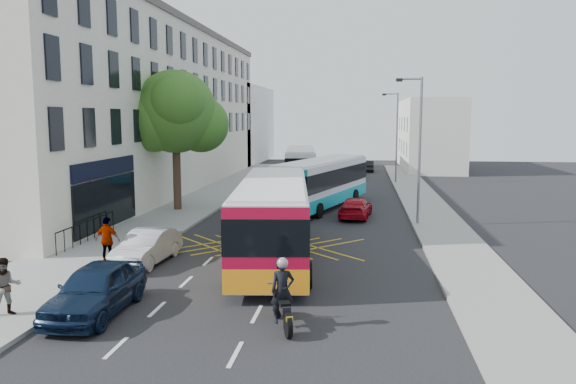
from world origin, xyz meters
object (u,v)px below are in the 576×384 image
(parked_car_silver, at_px, (147,247))
(parked_car_blue, at_px, (96,289))
(lamp_near, at_px, (418,143))
(pedestrian_near, at_px, (6,287))
(bus_near, at_px, (273,218))
(distant_car_grey, at_px, (317,166))
(bus_mid, at_px, (322,182))
(pedestrian_far, at_px, (108,240))
(street_tree, at_px, (175,113))
(lamp_far, at_px, (396,133))
(distant_car_dark, at_px, (368,166))
(distant_car_silver, at_px, (355,167))
(red_hatchback, at_px, (356,208))
(motorbike, at_px, (282,295))
(bus_far, at_px, (301,164))

(parked_car_silver, bearing_deg, parked_car_blue, -78.98)
(lamp_near, relative_size, pedestrian_near, 4.55)
(bus_near, distance_m, distant_car_grey, 39.14)
(lamp_near, distance_m, bus_mid, 8.51)
(parked_car_silver, distance_m, pedestrian_far, 1.59)
(street_tree, height_order, lamp_far, street_tree)
(lamp_near, height_order, distant_car_dark, lamp_near)
(distant_car_dark, bearing_deg, distant_car_silver, 61.39)
(distant_car_silver, bearing_deg, pedestrian_far, 71.55)
(parked_car_blue, distance_m, red_hatchback, 19.36)
(street_tree, xyz_separation_m, parked_car_silver, (2.91, -12.60, -5.60))
(parked_car_silver, height_order, pedestrian_far, pedestrian_far)
(parked_car_silver, relative_size, distant_car_silver, 1.00)
(motorbike, xyz_separation_m, distant_car_grey, (-2.60, 46.70, -0.36))
(parked_car_silver, bearing_deg, bus_mid, 72.39)
(bus_near, xyz_separation_m, pedestrian_near, (-6.76, -8.08, -0.76))
(parked_car_blue, xyz_separation_m, pedestrian_far, (-2.10, 5.33, 0.30))
(bus_mid, relative_size, motorbike, 5.21)
(pedestrian_near, height_order, pedestrian_far, pedestrian_far)
(lamp_near, relative_size, bus_near, 0.65)
(street_tree, xyz_separation_m, pedestrian_far, (1.51, -13.24, -5.21))
(motorbike, bearing_deg, pedestrian_near, 164.08)
(bus_mid, bearing_deg, lamp_near, -27.88)
(distant_car_silver, relative_size, distant_car_dark, 1.12)
(distant_car_grey, bearing_deg, lamp_near, -79.73)
(street_tree, xyz_separation_m, distant_car_silver, (11.01, 25.89, -5.58))
(lamp_near, height_order, parked_car_silver, lamp_near)
(bus_mid, height_order, pedestrian_far, bus_mid)
(parked_car_blue, bearing_deg, distant_car_dark, 78.69)
(street_tree, distance_m, motorbike, 21.84)
(distant_car_silver, bearing_deg, red_hatchback, 85.94)
(red_hatchback, relative_size, distant_car_silver, 1.00)
(distant_car_silver, height_order, pedestrian_far, pedestrian_far)
(street_tree, xyz_separation_m, lamp_far, (14.71, 17.03, -1.68))
(pedestrian_near, relative_size, pedestrian_far, 0.94)
(bus_far, height_order, pedestrian_far, bus_far)
(distant_car_dark, bearing_deg, distant_car_grey, 7.55)
(street_tree, distance_m, distant_car_dark, 31.53)
(red_hatchback, xyz_separation_m, distant_car_silver, (-0.35, 26.73, 0.10))
(parked_car_blue, height_order, red_hatchback, parked_car_blue)
(bus_near, xyz_separation_m, motorbike, (1.46, -7.60, -0.82))
(parked_car_blue, height_order, parked_car_silver, parked_car_blue)
(distant_car_silver, bearing_deg, distant_car_dark, -124.10)
(parked_car_blue, relative_size, pedestrian_far, 2.46)
(lamp_far, distance_m, red_hatchback, 18.62)
(lamp_near, relative_size, motorbike, 3.56)
(lamp_near, relative_size, parked_car_blue, 1.74)
(parked_car_blue, bearing_deg, lamp_near, 53.90)
(parked_car_silver, distance_m, pedestrian_near, 7.05)
(street_tree, relative_size, distant_car_grey, 1.99)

